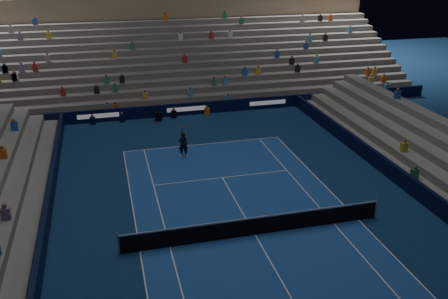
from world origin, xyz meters
TOP-DOWN VIEW (x-y plane):
  - ground at (0.00, 0.00)m, footprint 90.00×90.00m
  - court_surface at (0.00, 0.00)m, footprint 10.97×23.77m
  - sponsor_barrier_far at (0.00, 18.50)m, footprint 44.00×0.25m
  - sponsor_barrier_east at (9.70, 0.00)m, footprint 0.25×37.00m
  - sponsor_barrier_west at (-9.70, 0.00)m, footprint 0.25×37.00m
  - grandstand_main at (0.00, 27.90)m, footprint 44.00×15.20m
  - tennis_net at (0.00, 0.00)m, footprint 12.90×0.10m
  - tennis_player at (-1.70, 10.14)m, footprint 0.63×0.42m
  - broadcast_camera at (-2.35, 17.72)m, footprint 0.64×1.04m

SIDE VIEW (x-z plane):
  - ground at x=0.00m, z-range 0.00..0.00m
  - court_surface at x=0.00m, z-range 0.00..0.01m
  - broadcast_camera at x=-2.35m, z-range 0.01..0.69m
  - sponsor_barrier_far at x=0.00m, z-range 0.00..1.00m
  - sponsor_barrier_east at x=9.70m, z-range 0.00..1.00m
  - sponsor_barrier_west at x=-9.70m, z-range 0.00..1.00m
  - tennis_net at x=0.00m, z-range -0.05..1.05m
  - tennis_player at x=-1.70m, z-range 0.00..1.70m
  - grandstand_main at x=0.00m, z-range -2.22..8.98m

